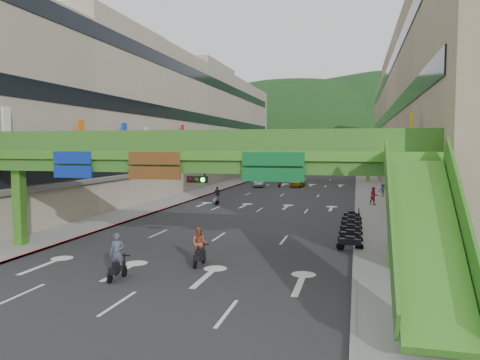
% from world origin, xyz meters
% --- Properties ---
extents(ground, '(320.00, 320.00, 0.00)m').
position_xyz_m(ground, '(0.00, 0.00, 0.00)').
color(ground, black).
rests_on(ground, ground).
extents(road_slab, '(18.00, 140.00, 0.02)m').
position_xyz_m(road_slab, '(0.00, 50.00, 0.01)').
color(road_slab, '#28282B').
rests_on(road_slab, ground).
extents(sidewalk_left, '(4.00, 140.00, 0.15)m').
position_xyz_m(sidewalk_left, '(-11.00, 50.00, 0.07)').
color(sidewalk_left, gray).
rests_on(sidewalk_left, ground).
extents(sidewalk_right, '(4.00, 140.00, 0.15)m').
position_xyz_m(sidewalk_right, '(11.00, 50.00, 0.07)').
color(sidewalk_right, gray).
rests_on(sidewalk_right, ground).
extents(curb_left, '(0.20, 140.00, 0.18)m').
position_xyz_m(curb_left, '(-9.10, 50.00, 0.09)').
color(curb_left, '#CC5959').
rests_on(curb_left, ground).
extents(curb_right, '(0.20, 140.00, 0.18)m').
position_xyz_m(curb_right, '(9.10, 50.00, 0.09)').
color(curb_right, gray).
rests_on(curb_right, ground).
extents(building_row_left, '(12.80, 95.00, 19.00)m').
position_xyz_m(building_row_left, '(-18.93, 50.00, 9.46)').
color(building_row_left, '#9E937F').
rests_on(building_row_left, ground).
extents(building_row_right, '(12.80, 95.00, 19.00)m').
position_xyz_m(building_row_right, '(18.93, 50.00, 9.46)').
color(building_row_right, gray).
rests_on(building_row_right, ground).
extents(overpass_near, '(28.00, 12.27, 7.10)m').
position_xyz_m(overpass_near, '(0.93, 5.38, 5.21)').
color(overpass_near, '#4C9E2D').
rests_on(overpass_near, ground).
extents(overpass_far, '(28.00, 2.20, 7.10)m').
position_xyz_m(overpass_far, '(0.00, 65.00, 5.40)').
color(overpass_far, '#4C9E2D').
rests_on(overpass_far, ground).
extents(hill_left, '(168.00, 140.00, 112.00)m').
position_xyz_m(hill_left, '(-15.00, 160.00, 0.00)').
color(hill_left, '#1C4419').
rests_on(hill_left, ground).
extents(hill_right, '(208.00, 176.00, 128.00)m').
position_xyz_m(hill_right, '(25.00, 180.00, 0.00)').
color(hill_right, '#1C4419').
rests_on(hill_right, ground).
extents(bunting_string, '(26.00, 0.36, 0.47)m').
position_xyz_m(bunting_string, '(0.00, 30.00, 5.96)').
color(bunting_string, black).
rests_on(bunting_string, ground).
extents(scooter_rider_near, '(0.74, 1.60, 2.22)m').
position_xyz_m(scooter_rider_near, '(-1.65, 1.00, 1.06)').
color(scooter_rider_near, black).
rests_on(scooter_rider_near, ground).
extents(scooter_rider_mid, '(0.88, 1.60, 2.06)m').
position_xyz_m(scooter_rider_mid, '(1.25, 4.32, 1.06)').
color(scooter_rider_mid, black).
rests_on(scooter_rider_mid, ground).
extents(scooter_rider_left, '(0.98, 1.59, 1.93)m').
position_xyz_m(scooter_rider_left, '(-5.22, 28.87, 0.95)').
color(scooter_rider_left, gray).
rests_on(scooter_rider_left, ground).
extents(scooter_rider_far, '(0.90, 1.60, 2.14)m').
position_xyz_m(scooter_rider_far, '(-2.19, 51.20, 1.09)').
color(scooter_rider_far, maroon).
rests_on(scooter_rider_far, ground).
extents(parked_scooter_row, '(1.60, 11.55, 1.08)m').
position_xyz_m(parked_scooter_row, '(8.80, 15.36, 0.52)').
color(parked_scooter_row, black).
rests_on(parked_scooter_row, ground).
extents(car_silver, '(2.06, 4.46, 1.42)m').
position_xyz_m(car_silver, '(-5.18, 50.78, 0.71)').
color(car_silver, '#9A9BA2').
rests_on(car_silver, ground).
extents(car_yellow, '(2.22, 4.41, 1.44)m').
position_xyz_m(car_yellow, '(0.46, 52.19, 0.72)').
color(car_yellow, '#BF8E19').
rests_on(car_yellow, ground).
extents(pedestrian_red, '(1.06, 0.93, 1.84)m').
position_xyz_m(pedestrian_red, '(10.88, 31.51, 0.92)').
color(pedestrian_red, '#AF2634').
rests_on(pedestrian_red, ground).
extents(pedestrian_dark, '(0.98, 0.73, 1.55)m').
position_xyz_m(pedestrian_dark, '(12.20, 22.89, 0.78)').
color(pedestrian_dark, black).
rests_on(pedestrian_dark, ground).
extents(pedestrian_blue, '(0.75, 0.52, 1.54)m').
position_xyz_m(pedestrian_blue, '(12.20, 40.00, 0.77)').
color(pedestrian_blue, '#3B4165').
rests_on(pedestrian_blue, ground).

